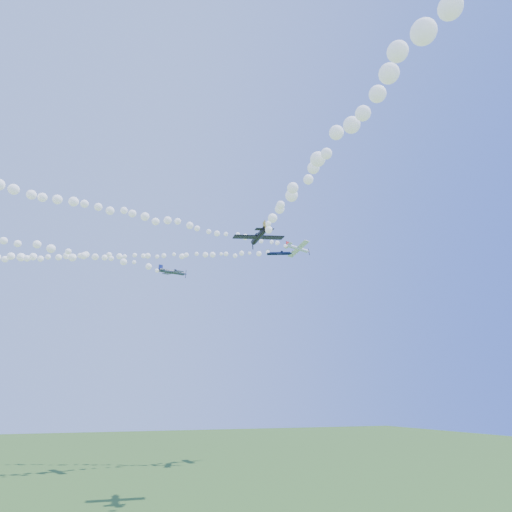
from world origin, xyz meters
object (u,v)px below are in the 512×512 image
object	(u,v)px
plane_navy	(279,253)
plane_white	(298,248)
plane_grey	(173,272)
plane_black	(259,236)

from	to	relation	value
plane_navy	plane_white	bearing A→B (deg)	49.43
plane_grey	plane_navy	bearing A→B (deg)	-20.09
plane_white	plane_black	distance (m)	42.66
plane_white	plane_grey	distance (m)	34.38
plane_white	plane_black	size ratio (longest dim) A/B	0.90
plane_navy	plane_black	world-z (taller)	plane_navy
plane_navy	plane_black	xyz separation A→B (m)	(-16.53, -29.94, -8.70)
plane_grey	plane_white	bearing A→B (deg)	-13.57
plane_white	plane_grey	size ratio (longest dim) A/B	1.05
plane_black	plane_white	bearing A→B (deg)	-30.44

